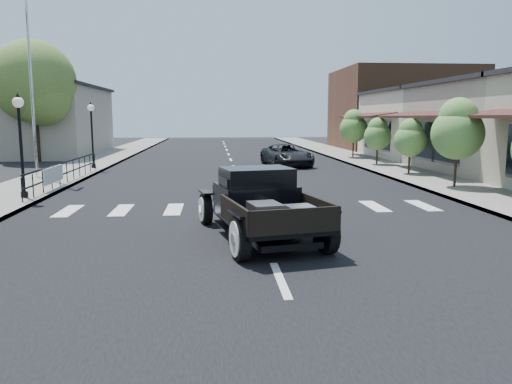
{
  "coord_description": "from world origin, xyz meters",
  "views": [
    {
      "loc": [
        -1.15,
        -11.41,
        2.87
      ],
      "look_at": [
        -0.1,
        0.94,
        1.0
      ],
      "focal_mm": 35.0,
      "sensor_mm": 36.0,
      "label": 1
    }
  ],
  "objects": [
    {
      "name": "ground",
      "position": [
        0.0,
        0.0,
        0.0
      ],
      "size": [
        120.0,
        120.0,
        0.0
      ],
      "primitive_type": "plane",
      "color": "black",
      "rests_on": "ground"
    },
    {
      "name": "road",
      "position": [
        0.0,
        15.0,
        0.01
      ],
      "size": [
        14.0,
        80.0,
        0.02
      ],
      "primitive_type": "cube",
      "color": "black",
      "rests_on": "ground"
    },
    {
      "name": "road_markings",
      "position": [
        0.0,
        10.0,
        0.0
      ],
      "size": [
        12.0,
        60.0,
        0.06
      ],
      "primitive_type": null,
      "color": "silver",
      "rests_on": "ground"
    },
    {
      "name": "sidewalk_left",
      "position": [
        -8.5,
        15.0,
        0.07
      ],
      "size": [
        3.0,
        80.0,
        0.15
      ],
      "primitive_type": "cube",
      "color": "gray",
      "rests_on": "ground"
    },
    {
      "name": "sidewalk_right",
      "position": [
        8.5,
        15.0,
        0.07
      ],
      "size": [
        3.0,
        80.0,
        0.15
      ],
      "primitive_type": "cube",
      "color": "gray",
      "rests_on": "ground"
    },
    {
      "name": "low_building_left",
      "position": [
        -15.0,
        28.0,
        2.5
      ],
      "size": [
        10.0,
        12.0,
        5.0
      ],
      "primitive_type": "cube",
      "color": "#AB9F90",
      "rests_on": "ground"
    },
    {
      "name": "storefront_far",
      "position": [
        15.0,
        22.0,
        2.25
      ],
      "size": [
        10.0,
        9.0,
        4.5
      ],
      "primitive_type": "cube",
      "color": "beige",
      "rests_on": "ground"
    },
    {
      "name": "far_building_right",
      "position": [
        15.5,
        32.0,
        3.5
      ],
      "size": [
        11.0,
        10.0,
        7.0
      ],
      "primitive_type": "cube",
      "color": "brown",
      "rests_on": "ground"
    },
    {
      "name": "railing",
      "position": [
        -7.3,
        10.0,
        0.65
      ],
      "size": [
        0.08,
        10.0,
        1.0
      ],
      "primitive_type": null,
      "color": "black",
      "rests_on": "sidewalk_left"
    },
    {
      "name": "banner",
      "position": [
        -7.22,
        8.0,
        0.45
      ],
      "size": [
        0.04,
        2.2,
        0.6
      ],
      "primitive_type": null,
      "color": "silver",
      "rests_on": "sidewalk_left"
    },
    {
      "name": "lamp_post_b",
      "position": [
        -7.6,
        6.0,
        1.9
      ],
      "size": [
        0.36,
        0.36,
        3.5
      ],
      "primitive_type": null,
      "color": "black",
      "rests_on": "sidewalk_left"
    },
    {
      "name": "lamp_post_c",
      "position": [
        -7.6,
        16.0,
        1.9
      ],
      "size": [
        0.36,
        0.36,
        3.5
      ],
      "primitive_type": null,
      "color": "black",
      "rests_on": "sidewalk_left"
    },
    {
      "name": "flagpole",
      "position": [
        -9.2,
        12.0,
        5.61
      ],
      "size": [
        0.12,
        0.12,
        10.92
      ],
      "primitive_type": "cylinder",
      "color": "silver",
      "rests_on": "sidewalk_left"
    },
    {
      "name": "big_tree_far",
      "position": [
        -12.5,
        22.0,
        3.86
      ],
      "size": [
        5.25,
        5.25,
        7.72
      ],
      "primitive_type": null,
      "color": "#526C2E",
      "rests_on": "ground"
    },
    {
      "name": "small_tree_b",
      "position": [
        8.3,
        7.31,
        1.82
      ],
      "size": [
        2.0,
        2.0,
        3.33
      ],
      "primitive_type": null,
      "color": "#55843C",
      "rests_on": "sidewalk_right"
    },
    {
      "name": "small_tree_c",
      "position": [
        8.3,
        11.95,
        1.43
      ],
      "size": [
        1.53,
        1.53,
        2.56
      ],
      "primitive_type": null,
      "color": "#55843C",
      "rests_on": "sidewalk_right"
    },
    {
      "name": "small_tree_d",
      "position": [
        8.3,
        16.78,
        1.44
      ],
      "size": [
        1.55,
        1.55,
        2.59
      ],
      "primitive_type": null,
      "color": "#55843C",
      "rests_on": "sidewalk_right"
    },
    {
      "name": "small_tree_e",
      "position": [
        8.3,
        21.78,
        1.7
      ],
      "size": [
        1.86,
        1.86,
        3.1
      ],
      "primitive_type": null,
      "color": "#55843C",
      "rests_on": "sidewalk_right"
    },
    {
      "name": "hotrod_pickup",
      "position": [
        -0.08,
        0.14,
        0.86
      ],
      "size": [
        3.31,
        5.32,
        1.71
      ],
      "primitive_type": null,
      "rotation": [
        0.0,
        0.0,
        0.22
      ],
      "color": "black",
      "rests_on": "ground"
    },
    {
      "name": "second_car",
      "position": [
        3.14,
        17.53,
        0.64
      ],
      "size": [
        2.94,
        4.94,
        1.29
      ],
      "primitive_type": "imported",
      "rotation": [
        0.0,
        0.0,
        0.18
      ],
      "color": "black",
      "rests_on": "ground"
    }
  ]
}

